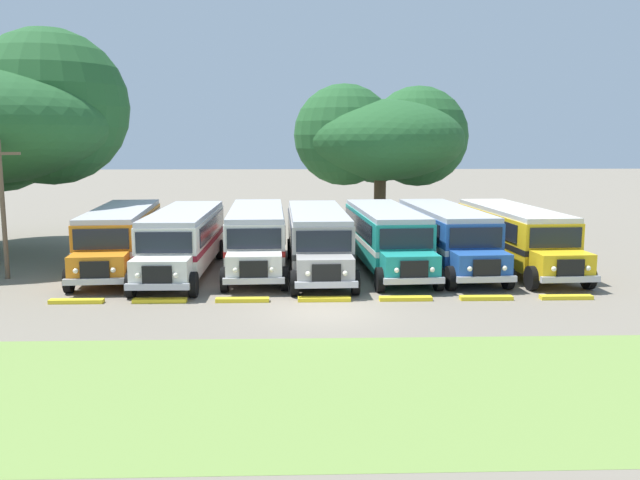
% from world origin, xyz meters
% --- Properties ---
extents(ground_plane, '(220.00, 220.00, 0.00)m').
position_xyz_m(ground_plane, '(0.00, 0.00, 0.00)').
color(ground_plane, slate).
extents(foreground_grass_strip, '(80.00, 8.34, 0.01)m').
position_xyz_m(foreground_grass_strip, '(0.00, -7.44, 0.00)').
color(foreground_grass_strip, olive).
rests_on(foreground_grass_strip, ground_plane).
extents(parked_bus_slot_0, '(3.43, 10.95, 2.82)m').
position_xyz_m(parked_bus_slot_0, '(-9.28, 8.12, 1.58)').
color(parked_bus_slot_0, orange).
rests_on(parked_bus_slot_0, ground_plane).
extents(parked_bus_slot_1, '(2.74, 10.85, 2.82)m').
position_xyz_m(parked_bus_slot_1, '(-6.19, 7.13, 1.58)').
color(parked_bus_slot_1, silver).
rests_on(parked_bus_slot_1, ground_plane).
extents(parked_bus_slot_2, '(3.04, 10.89, 2.82)m').
position_xyz_m(parked_bus_slot_2, '(-2.93, 8.05, 1.58)').
color(parked_bus_slot_2, silver).
rests_on(parked_bus_slot_2, ground_plane).
extents(parked_bus_slot_3, '(2.94, 10.87, 2.82)m').
position_xyz_m(parked_bus_slot_3, '(-0.08, 7.28, 1.58)').
color(parked_bus_slot_3, '#9E9993').
rests_on(parked_bus_slot_3, ground_plane).
extents(parked_bus_slot_4, '(3.24, 10.92, 2.82)m').
position_xyz_m(parked_bus_slot_4, '(3.16, 7.83, 1.58)').
color(parked_bus_slot_4, teal).
rests_on(parked_bus_slot_4, ground_plane).
extents(parked_bus_slot_5, '(3.25, 10.92, 2.82)m').
position_xyz_m(parked_bus_slot_5, '(6.04, 8.02, 1.58)').
color(parked_bus_slot_5, '#23519E').
rests_on(parked_bus_slot_5, ground_plane).
extents(parked_bus_slot_6, '(3.26, 10.92, 2.82)m').
position_xyz_m(parked_bus_slot_6, '(9.31, 7.91, 1.58)').
color(parked_bus_slot_6, yellow).
rests_on(parked_bus_slot_6, ground_plane).
extents(curb_wheelstop_0, '(2.00, 0.36, 0.15)m').
position_xyz_m(curb_wheelstop_0, '(-9.25, 1.44, 0.07)').
color(curb_wheelstop_0, yellow).
rests_on(curb_wheelstop_0, ground_plane).
extents(curb_wheelstop_1, '(2.00, 0.36, 0.15)m').
position_xyz_m(curb_wheelstop_1, '(-6.17, 1.44, 0.07)').
color(curb_wheelstop_1, yellow).
rests_on(curb_wheelstop_1, ground_plane).
extents(curb_wheelstop_2, '(2.00, 0.36, 0.15)m').
position_xyz_m(curb_wheelstop_2, '(-3.08, 1.44, 0.07)').
color(curb_wheelstop_2, yellow).
rests_on(curb_wheelstop_2, ground_plane).
extents(curb_wheelstop_3, '(2.00, 0.36, 0.15)m').
position_xyz_m(curb_wheelstop_3, '(0.00, 1.44, 0.07)').
color(curb_wheelstop_3, yellow).
rests_on(curb_wheelstop_3, ground_plane).
extents(curb_wheelstop_4, '(2.00, 0.36, 0.15)m').
position_xyz_m(curb_wheelstop_4, '(3.08, 1.44, 0.07)').
color(curb_wheelstop_4, yellow).
rests_on(curb_wheelstop_4, ground_plane).
extents(curb_wheelstop_5, '(2.00, 0.36, 0.15)m').
position_xyz_m(curb_wheelstop_5, '(6.17, 1.44, 0.07)').
color(curb_wheelstop_5, yellow).
rests_on(curb_wheelstop_5, ground_plane).
extents(curb_wheelstop_6, '(2.00, 0.36, 0.15)m').
position_xyz_m(curb_wheelstop_6, '(9.25, 1.44, 0.07)').
color(curb_wheelstop_6, yellow).
rests_on(curb_wheelstop_6, ground_plane).
extents(broad_shade_tree, '(11.49, 11.34, 9.50)m').
position_xyz_m(broad_shade_tree, '(4.48, 20.45, 6.04)').
color(broad_shade_tree, brown).
rests_on(broad_shade_tree, ground_plane).
extents(utility_pole, '(1.80, 0.20, 6.04)m').
position_xyz_m(utility_pole, '(-13.71, 6.00, 3.25)').
color(utility_pole, brown).
rests_on(utility_pole, ground_plane).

